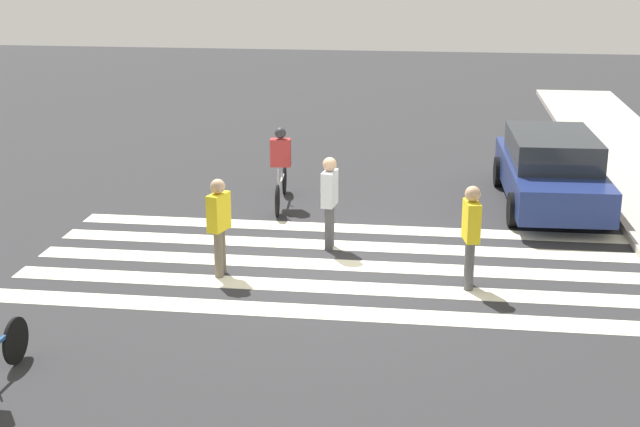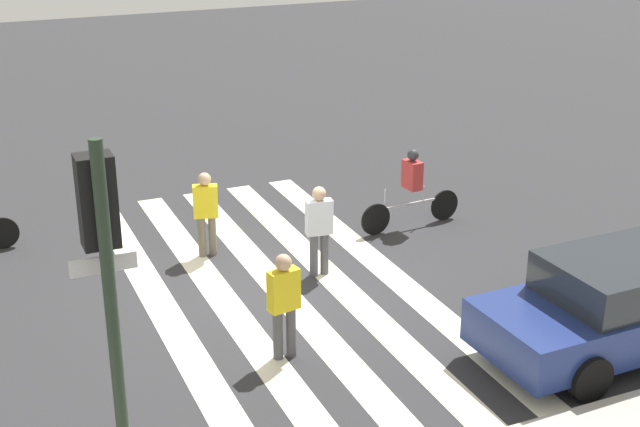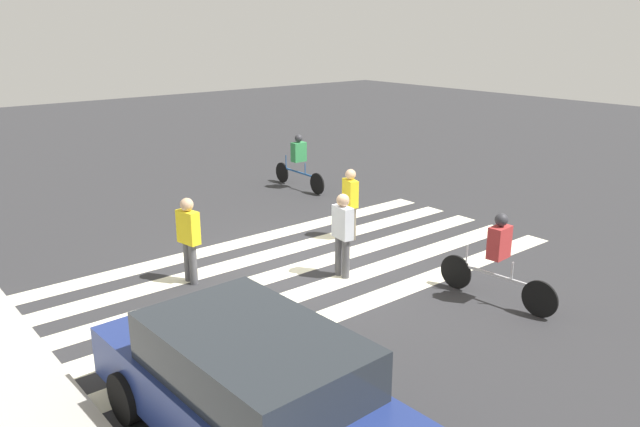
# 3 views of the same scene
# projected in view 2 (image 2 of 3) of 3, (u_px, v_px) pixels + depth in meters

# --- Properties ---
(ground_plane) EXTENTS (60.00, 60.00, 0.00)m
(ground_plane) POSITION_uv_depth(u_px,v_px,m) (278.00, 288.00, 14.87)
(ground_plane) COLOR #2D2D30
(crosswalk_stripes) EXTENTS (4.43, 10.00, 0.01)m
(crosswalk_stripes) POSITION_uv_depth(u_px,v_px,m) (278.00, 287.00, 14.86)
(crosswalk_stripes) COLOR #F2EDCC
(crosswalk_stripes) RESTS_ON ground_plane
(traffic_light) EXTENTS (0.60, 0.50, 4.50)m
(traffic_light) POSITION_uv_depth(u_px,v_px,m) (106.00, 281.00, 7.87)
(traffic_light) COLOR #283828
(traffic_light) RESTS_ON ground_plane
(pedestrian_child_with_backpack) EXTENTS (0.47, 0.28, 1.61)m
(pedestrian_child_with_backpack) POSITION_uv_depth(u_px,v_px,m) (284.00, 300.00, 12.44)
(pedestrian_child_with_backpack) COLOR #4C4C51
(pedestrian_child_with_backpack) RESTS_ON ground_plane
(pedestrian_adult_yellow_jacket) EXTENTS (0.47, 0.26, 1.61)m
(pedestrian_adult_yellow_jacket) POSITION_uv_depth(u_px,v_px,m) (319.00, 226.00, 15.01)
(pedestrian_adult_yellow_jacket) COLOR #4C4C51
(pedestrian_adult_yellow_jacket) RESTS_ON ground_plane
(pedestrian_adult_blue_shirt) EXTENTS (0.47, 0.31, 1.57)m
(pedestrian_adult_blue_shirt) POSITION_uv_depth(u_px,v_px,m) (206.00, 209.00, 15.78)
(pedestrian_adult_blue_shirt) COLOR #6B6051
(pedestrian_adult_blue_shirt) RESTS_ON ground_plane
(cyclist_near_curb) EXTENTS (2.21, 0.42, 1.58)m
(cyclist_near_curb) POSITION_uv_depth(u_px,v_px,m) (412.00, 185.00, 17.04)
(cyclist_near_curb) COLOR black
(cyclist_near_curb) RESTS_ON ground_plane
(car_parked_far_curb) EXTENTS (4.68, 2.01, 1.47)m
(car_parked_far_curb) POSITION_uv_depth(u_px,v_px,m) (631.00, 301.00, 12.79)
(car_parked_far_curb) COLOR navy
(car_parked_far_curb) RESTS_ON ground_plane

